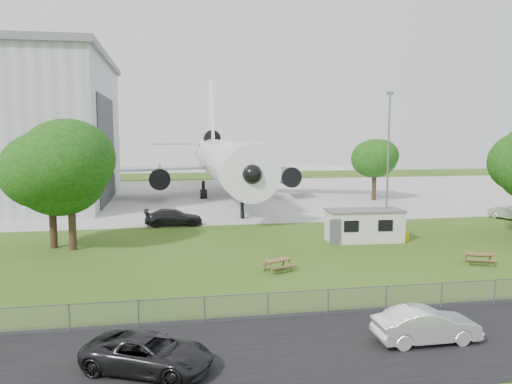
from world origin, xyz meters
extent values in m
plane|color=#476920|center=(0.00, 0.00, 0.00)|extent=(160.00, 160.00, 0.00)
cube|color=black|center=(0.00, -13.00, 0.01)|extent=(120.00, 8.00, 0.02)
cube|color=#B7B7B2|center=(0.00, 38.00, 0.01)|extent=(120.00, 46.00, 0.03)
cube|color=#2D3033|center=(-16.93, 33.00, 6.75)|extent=(0.16, 16.00, 12.96)
cylinder|color=white|center=(-2.00, 34.00, 5.10)|extent=(5.40, 34.00, 5.40)
cone|color=white|center=(-2.00, 15.00, 5.10)|extent=(5.40, 5.50, 5.40)
cone|color=white|center=(-2.00, 55.00, 5.90)|extent=(4.86, 9.00, 4.86)
cube|color=white|center=(-14.50, 37.20, 3.90)|extent=(21.36, 10.77, 0.36)
cube|color=white|center=(10.50, 37.20, 3.90)|extent=(21.36, 10.77, 0.36)
cube|color=white|center=(-2.00, 55.00, 11.60)|extent=(0.46, 9.96, 12.17)
cylinder|color=#515459|center=(-10.50, 33.50, 3.00)|extent=(2.50, 4.20, 2.50)
cylinder|color=#515459|center=(6.50, 33.50, 3.00)|extent=(2.50, 4.20, 2.50)
cylinder|color=#515459|center=(-2.00, 54.00, 7.90)|extent=(2.60, 4.50, 2.60)
cylinder|color=black|center=(-2.00, 18.50, 1.20)|extent=(0.36, 0.36, 2.40)
cylinder|color=black|center=(-4.80, 35.00, 1.20)|extent=(0.44, 0.44, 2.40)
cylinder|color=black|center=(0.80, 35.00, 1.20)|extent=(0.44, 0.44, 2.40)
cube|color=beige|center=(6.20, 6.00, 1.25)|extent=(6.12, 2.81, 2.50)
cube|color=#59595B|center=(6.20, 6.00, 2.56)|extent=(6.33, 3.02, 0.12)
cylinder|color=gold|center=(9.60, 5.40, 0.35)|extent=(0.50, 0.50, 0.70)
cube|color=gray|center=(0.00, -9.50, 0.00)|extent=(58.00, 0.04, 1.30)
cylinder|color=slate|center=(8.20, 6.20, 6.00)|extent=(0.16, 0.16, 12.00)
cylinder|color=#382619|center=(-18.28, 7.92, 1.69)|extent=(0.56, 0.56, 3.38)
sphere|color=#2B6B15|center=(-18.28, 7.92, 5.83)|extent=(8.66, 8.66, 8.66)
cylinder|color=#382619|center=(-16.71, 6.98, 1.86)|extent=(0.56, 0.56, 3.72)
sphere|color=#2B6B15|center=(-16.71, 6.98, 6.40)|extent=(7.23, 7.23, 7.23)
cylinder|color=#382619|center=(17.10, 29.26, 1.58)|extent=(0.56, 0.56, 3.16)
sphere|color=#2B6B15|center=(17.10, 29.26, 5.45)|extent=(6.00, 6.00, 6.00)
imported|color=silver|center=(1.07, -13.29, 0.73)|extent=(4.46, 1.57, 1.47)
imported|color=black|center=(-10.41, -13.84, 0.67)|extent=(5.35, 4.03, 1.35)
imported|color=#B1B3B8|center=(24.79, 13.04, 0.65)|extent=(2.83, 4.16, 1.30)
imported|color=black|center=(-9.06, 15.74, 0.79)|extent=(5.51, 2.37, 1.58)
camera|label=1|loc=(-9.58, -31.93, 8.82)|focal=35.00mm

